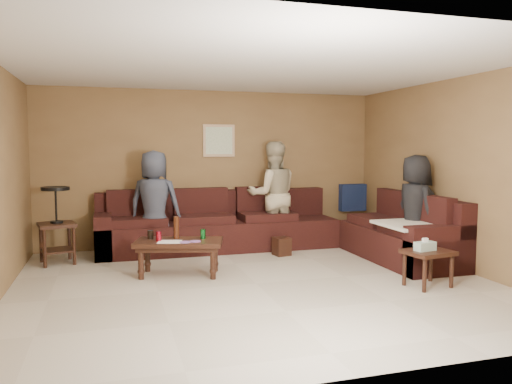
# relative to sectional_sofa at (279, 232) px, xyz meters

# --- Properties ---
(room) EXTENTS (5.60, 5.50, 2.50)m
(room) POSITION_rel_sectional_sofa_xyz_m (-0.81, -1.52, 1.34)
(room) COLOR beige
(room) RESTS_ON ground
(sectional_sofa) EXTENTS (4.65, 2.90, 0.97)m
(sectional_sofa) POSITION_rel_sectional_sofa_xyz_m (0.00, 0.00, 0.00)
(sectional_sofa) COLOR black
(sectional_sofa) RESTS_ON ground
(coffee_table) EXTENTS (1.17, 0.80, 0.72)m
(coffee_table) POSITION_rel_sectional_sofa_xyz_m (-1.63, -0.87, 0.05)
(coffee_table) COLOR black
(coffee_table) RESTS_ON ground
(end_table_left) EXTENTS (0.56, 0.56, 1.06)m
(end_table_left) POSITION_rel_sectional_sofa_xyz_m (-3.14, 0.22, 0.23)
(end_table_left) COLOR black
(end_table_left) RESTS_ON ground
(side_table_right) EXTENTS (0.57, 0.50, 0.57)m
(side_table_right) POSITION_rel_sectional_sofa_xyz_m (1.03, -2.19, 0.05)
(side_table_right) COLOR black
(side_table_right) RESTS_ON ground
(waste_bin) EXTENTS (0.26, 0.26, 0.27)m
(waste_bin) POSITION_rel_sectional_sofa_xyz_m (-0.01, -0.15, -0.19)
(waste_bin) COLOR black
(waste_bin) RESTS_ON ground
(wall_art) EXTENTS (0.52, 0.04, 0.52)m
(wall_art) POSITION_rel_sectional_sofa_xyz_m (-0.71, 0.96, 1.37)
(wall_art) COLOR tan
(wall_art) RESTS_ON ground
(person_left) EXTENTS (0.89, 0.74, 1.55)m
(person_left) POSITION_rel_sectional_sofa_xyz_m (-1.81, 0.35, 0.45)
(person_left) COLOR #313544
(person_left) RESTS_ON ground
(person_middle) EXTENTS (0.87, 0.70, 1.68)m
(person_middle) POSITION_rel_sectional_sofa_xyz_m (0.05, 0.47, 0.52)
(person_middle) COLOR tan
(person_middle) RESTS_ON ground
(person_right) EXTENTS (0.48, 0.73, 1.49)m
(person_right) POSITION_rel_sectional_sofa_xyz_m (1.60, -1.09, 0.42)
(person_right) COLOR black
(person_right) RESTS_ON ground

